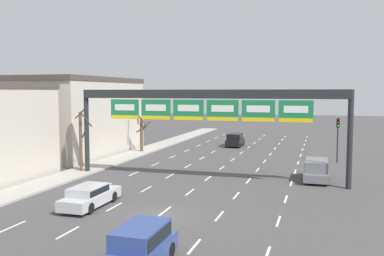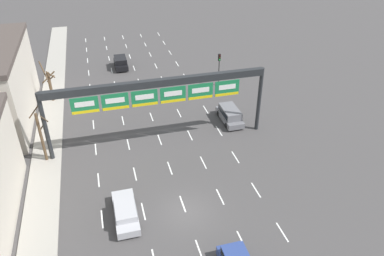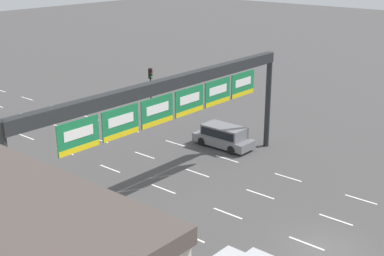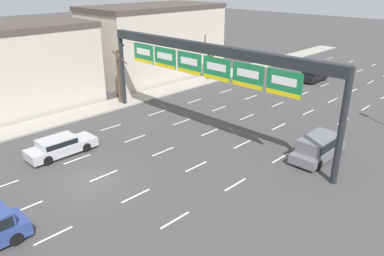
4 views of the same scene
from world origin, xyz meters
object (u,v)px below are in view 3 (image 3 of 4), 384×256
(sign_gantry, at_px, (170,97))
(tree_bare_second, at_px, (2,214))
(traffic_light_near_gantry, at_px, (151,82))
(suv_grey, at_px, (224,135))

(sign_gantry, bearing_deg, tree_bare_second, -179.79)
(sign_gantry, relative_size, tree_bare_second, 3.88)
(tree_bare_second, bearing_deg, sign_gantry, 0.21)
(traffic_light_near_gantry, height_order, tree_bare_second, tree_bare_second)
(sign_gantry, bearing_deg, suv_grey, 15.71)
(sign_gantry, height_order, suv_grey, sign_gantry)
(sign_gantry, height_order, traffic_light_near_gantry, sign_gantry)
(traffic_light_near_gantry, bearing_deg, sign_gantry, -130.99)
(sign_gantry, xyz_separation_m, traffic_light_near_gantry, (10.27, 11.82, -2.91))
(sign_gantry, xyz_separation_m, suv_grey, (8.42, 2.37, -5.15))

